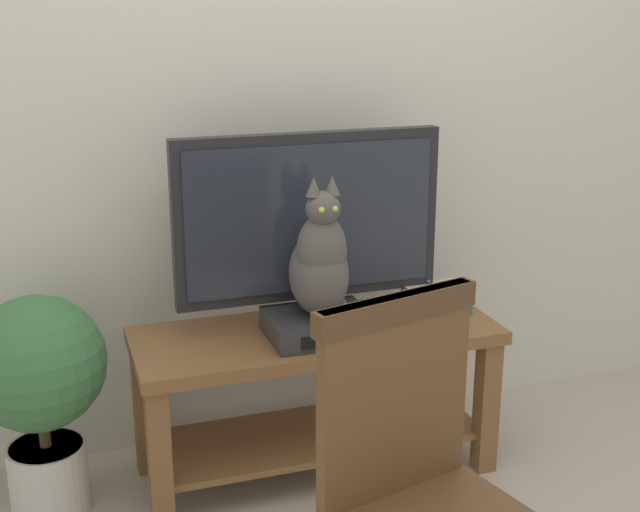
{
  "coord_description": "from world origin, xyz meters",
  "views": [
    {
      "loc": [
        -0.85,
        -2.04,
        1.63
      ],
      "look_at": [
        -0.0,
        0.48,
        0.81
      ],
      "focal_mm": 47.85,
      "sensor_mm": 36.0,
      "label": 1
    }
  ],
  "objects_px": {
    "tv_stand": "(315,374)",
    "wooden_chair": "(422,481)",
    "book_stack": "(433,300)",
    "cat": "(320,263)",
    "tv": "(308,223)",
    "media_box": "(319,325)",
    "potted_plant": "(39,383)"
  },
  "relations": [
    {
      "from": "cat",
      "to": "book_stack",
      "type": "bearing_deg",
      "value": 11.76
    },
    {
      "from": "cat",
      "to": "wooden_chair",
      "type": "relative_size",
      "value": 0.48
    },
    {
      "from": "book_stack",
      "to": "cat",
      "type": "bearing_deg",
      "value": -168.24
    },
    {
      "from": "media_box",
      "to": "wooden_chair",
      "type": "xyz_separation_m",
      "value": [
        -0.07,
        -0.95,
        -0.02
      ]
    },
    {
      "from": "media_box",
      "to": "potted_plant",
      "type": "distance_m",
      "value": 0.91
    },
    {
      "from": "media_box",
      "to": "book_stack",
      "type": "bearing_deg",
      "value": 10.15
    },
    {
      "from": "media_box",
      "to": "wooden_chair",
      "type": "height_order",
      "value": "wooden_chair"
    },
    {
      "from": "media_box",
      "to": "potted_plant",
      "type": "height_order",
      "value": "potted_plant"
    },
    {
      "from": "tv_stand",
      "to": "media_box",
      "type": "relative_size",
      "value": 3.65
    },
    {
      "from": "cat",
      "to": "book_stack",
      "type": "xyz_separation_m",
      "value": [
        0.46,
        0.1,
        -0.22
      ]
    },
    {
      "from": "tv",
      "to": "potted_plant",
      "type": "distance_m",
      "value": 1.0
    },
    {
      "from": "tv",
      "to": "cat",
      "type": "relative_size",
      "value": 1.95
    },
    {
      "from": "tv_stand",
      "to": "potted_plant",
      "type": "bearing_deg",
      "value": 177.82
    },
    {
      "from": "wooden_chair",
      "to": "cat",
      "type": "bearing_deg",
      "value": 85.88
    },
    {
      "from": "tv_stand",
      "to": "wooden_chair",
      "type": "distance_m",
      "value": 1.03
    },
    {
      "from": "media_box",
      "to": "cat",
      "type": "distance_m",
      "value": 0.22
    },
    {
      "from": "tv_stand",
      "to": "book_stack",
      "type": "height_order",
      "value": "book_stack"
    },
    {
      "from": "tv",
      "to": "media_box",
      "type": "relative_size",
      "value": 2.7
    },
    {
      "from": "tv",
      "to": "wooden_chair",
      "type": "relative_size",
      "value": 0.94
    },
    {
      "from": "media_box",
      "to": "wooden_chair",
      "type": "relative_size",
      "value": 0.35
    },
    {
      "from": "cat",
      "to": "potted_plant",
      "type": "bearing_deg",
      "value": 173.37
    },
    {
      "from": "tv_stand",
      "to": "media_box",
      "type": "xyz_separation_m",
      "value": [
        -0.01,
        -0.06,
        0.21
      ]
    },
    {
      "from": "wooden_chair",
      "to": "potted_plant",
      "type": "height_order",
      "value": "wooden_chair"
    },
    {
      "from": "tv_stand",
      "to": "wooden_chair",
      "type": "xyz_separation_m",
      "value": [
        -0.07,
        -1.01,
        0.19
      ]
    },
    {
      "from": "tv",
      "to": "wooden_chair",
      "type": "bearing_deg",
      "value": -93.86
    },
    {
      "from": "tv",
      "to": "book_stack",
      "type": "distance_m",
      "value": 0.55
    },
    {
      "from": "media_box",
      "to": "book_stack",
      "type": "relative_size",
      "value": 1.36
    },
    {
      "from": "potted_plant",
      "to": "tv_stand",
      "type": "bearing_deg",
      "value": -2.18
    },
    {
      "from": "tv",
      "to": "book_stack",
      "type": "bearing_deg",
      "value": -6.42
    },
    {
      "from": "tv_stand",
      "to": "book_stack",
      "type": "relative_size",
      "value": 4.97
    },
    {
      "from": "wooden_chair",
      "to": "potted_plant",
      "type": "relative_size",
      "value": 1.32
    },
    {
      "from": "tv_stand",
      "to": "book_stack",
      "type": "distance_m",
      "value": 0.5
    }
  ]
}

